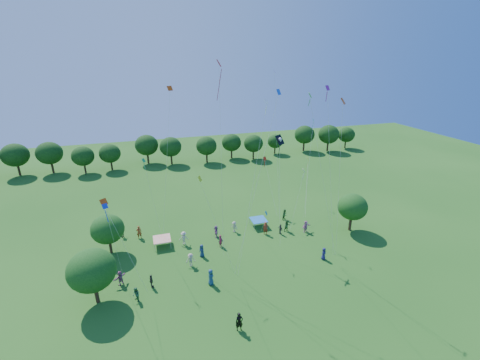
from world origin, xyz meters
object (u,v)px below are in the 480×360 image
(man_in_black, at_px, (239,322))
(pirate_kite, at_px, (280,142))
(near_tree_west, at_px, (92,270))
(near_tree_north, at_px, (108,229))
(tent_red_stripe, at_px, (162,239))
(tent_blue, at_px, (259,220))
(red_high_kite, at_px, (220,105))
(near_tree_east, at_px, (353,207))

(man_in_black, height_order, pirate_kite, pirate_kite)
(near_tree_west, distance_m, man_in_black, 15.06)
(near_tree_north, distance_m, man_in_black, 20.52)
(near_tree_north, distance_m, tent_red_stripe, 6.74)
(near_tree_west, distance_m, pirate_kite, 24.46)
(tent_blue, height_order, red_high_kite, red_high_kite)
(near_tree_west, distance_m, red_high_kite, 20.29)
(near_tree_west, bearing_deg, near_tree_east, 8.43)
(tent_blue, height_order, pirate_kite, pirate_kite)
(near_tree_north, bearing_deg, man_in_black, -54.23)
(man_in_black, relative_size, red_high_kite, 0.09)
(tent_blue, bearing_deg, tent_red_stripe, -175.05)
(man_in_black, bearing_deg, pirate_kite, 58.95)
(near_tree_east, xyz_separation_m, man_in_black, (-20.30, -12.53, -2.70))
(near_tree_east, relative_size, tent_blue, 2.50)
(pirate_kite, xyz_separation_m, red_high_kite, (-8.12, -3.52, 5.09))
(near_tree_north, height_order, man_in_black, near_tree_north)
(near_tree_west, xyz_separation_m, red_high_kite, (13.60, 1.89, 14.94))
(tent_red_stripe, bearing_deg, tent_blue, 4.95)
(man_in_black, relative_size, pirate_kite, 0.15)
(near_tree_north, height_order, tent_blue, near_tree_north)
(near_tree_west, distance_m, tent_red_stripe, 11.43)
(man_in_black, bearing_deg, red_high_kite, 88.07)
(tent_blue, bearing_deg, near_tree_west, -154.99)
(tent_red_stripe, xyz_separation_m, pirate_kite, (14.67, -3.14, 12.66))
(near_tree_east, bearing_deg, tent_blue, 158.10)
(near_tree_west, height_order, man_in_black, near_tree_west)
(man_in_black, bearing_deg, near_tree_east, 35.44)
(near_tree_west, relative_size, near_tree_north, 1.15)
(near_tree_north, xyz_separation_m, near_tree_east, (32.21, -4.01, 0.28))
(tent_blue, xyz_separation_m, red_high_kite, (-7.27, -7.85, 17.75))
(pirate_kite, bearing_deg, red_high_kite, -156.57)
(near_tree_east, relative_size, tent_red_stripe, 2.50)
(near_tree_east, relative_size, pirate_kite, 0.42)
(near_tree_west, xyz_separation_m, pirate_kite, (21.73, 5.41, 9.84))
(man_in_black, height_order, red_high_kite, red_high_kite)
(near_tree_west, xyz_separation_m, tent_red_stripe, (7.06, 8.54, -2.82))
(tent_red_stripe, height_order, man_in_black, man_in_black)
(near_tree_west, height_order, near_tree_east, near_tree_west)
(near_tree_east, xyz_separation_m, tent_red_stripe, (-25.89, 3.66, -2.61))
(near_tree_east, xyz_separation_m, tent_blue, (-12.08, 4.85, -2.61))
(red_high_kite, bearing_deg, near_tree_west, -172.11)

